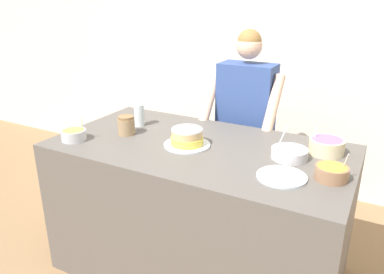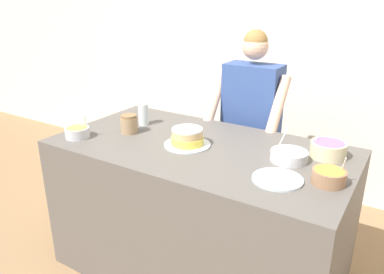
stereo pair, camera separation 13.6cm
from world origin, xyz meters
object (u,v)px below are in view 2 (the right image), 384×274
(drinking_glass, at_px, (143,114))
(frosting_bowl_purple, at_px, (328,149))
(cake, at_px, (187,138))
(person_baker, at_px, (251,116))
(frosting_bowl_orange, at_px, (329,176))
(frosting_bowl_yellow, at_px, (77,132))
(frosting_bowl_white, at_px, (289,155))
(ceramic_plate, at_px, (277,179))
(stoneware_jar, at_px, (129,124))

(drinking_glass, bearing_deg, frosting_bowl_purple, 4.78)
(cake, bearing_deg, person_baker, 82.62)
(person_baker, bearing_deg, frosting_bowl_orange, -46.55)
(frosting_bowl_orange, height_order, frosting_bowl_purple, frosting_bowl_orange)
(cake, bearing_deg, frosting_bowl_yellow, -159.16)
(frosting_bowl_yellow, bearing_deg, frosting_bowl_white, 15.88)
(cake, xyz_separation_m, frosting_bowl_orange, (0.86, -0.05, -0.01))
(person_baker, bearing_deg, frosting_bowl_purple, -34.76)
(frosting_bowl_purple, bearing_deg, frosting_bowl_white, -135.01)
(frosting_bowl_orange, relative_size, ceramic_plate, 0.65)
(frosting_bowl_yellow, relative_size, stoneware_jar, 1.25)
(ceramic_plate, xyz_separation_m, stoneware_jar, (-1.10, 0.14, 0.06))
(drinking_glass, bearing_deg, cake, -19.71)
(frosting_bowl_white, bearing_deg, frosting_bowl_purple, 44.99)
(person_baker, relative_size, cake, 5.47)
(frosting_bowl_purple, relative_size, drinking_glass, 1.30)
(person_baker, xyz_separation_m, frosting_bowl_white, (0.51, -0.65, 0.03))
(frosting_bowl_white, xyz_separation_m, ceramic_plate, (0.03, -0.26, -0.03))
(frosting_bowl_purple, distance_m, ceramic_plate, 0.46)
(frosting_bowl_white, distance_m, frosting_bowl_orange, 0.30)
(frosting_bowl_yellow, distance_m, drinking_glass, 0.48)
(frosting_bowl_yellow, bearing_deg, ceramic_plate, 4.59)
(drinking_glass, bearing_deg, stoneware_jar, -81.82)
(frosting_bowl_yellow, xyz_separation_m, frosting_bowl_orange, (1.55, 0.21, 0.00))
(frosting_bowl_yellow, xyz_separation_m, stoneware_jar, (0.23, 0.25, 0.02))
(person_baker, height_order, frosting_bowl_orange, person_baker)
(cake, distance_m, ceramic_plate, 0.66)
(stoneware_jar, bearing_deg, frosting_bowl_purple, 13.28)
(frosting_bowl_purple, relative_size, stoneware_jar, 1.61)
(frosting_bowl_orange, bearing_deg, drinking_glass, 170.38)
(drinking_glass, bearing_deg, person_baker, 44.91)
(frosting_bowl_orange, xyz_separation_m, stoneware_jar, (-1.32, 0.04, 0.02))
(person_baker, relative_size, frosting_bowl_yellow, 10.05)
(frosting_bowl_white, relative_size, frosting_bowl_orange, 1.24)
(stoneware_jar, bearing_deg, frosting_bowl_white, 6.43)
(cake, xyz_separation_m, stoneware_jar, (-0.46, -0.01, 0.01))
(cake, distance_m, drinking_glass, 0.52)
(person_baker, bearing_deg, frosting_bowl_yellow, -127.70)
(cake, height_order, stoneware_jar, stoneware_jar)
(frosting_bowl_orange, relative_size, stoneware_jar, 1.32)
(frosting_bowl_orange, height_order, stoneware_jar, frosting_bowl_orange)
(frosting_bowl_purple, bearing_deg, drinking_glass, -175.22)
(frosting_bowl_yellow, relative_size, frosting_bowl_orange, 0.95)
(frosting_bowl_white, distance_m, frosting_bowl_purple, 0.24)
(person_baker, xyz_separation_m, frosting_bowl_yellow, (-0.78, -1.01, 0.03))
(cake, height_order, frosting_bowl_orange, frosting_bowl_orange)
(frosting_bowl_white, distance_m, frosting_bowl_yellow, 1.35)
(frosting_bowl_white, relative_size, frosting_bowl_purple, 1.02)
(frosting_bowl_yellow, bearing_deg, frosting_bowl_orange, 7.59)
(ceramic_plate, bearing_deg, frosting_bowl_orange, 24.07)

